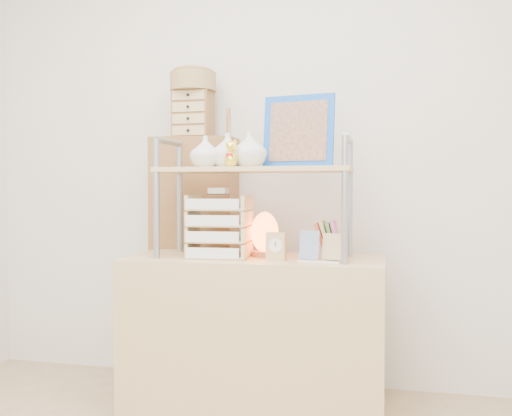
{
  "coord_description": "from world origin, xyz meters",
  "views": [
    {
      "loc": [
        0.61,
        -1.4,
        1.08
      ],
      "look_at": [
        0.01,
        1.2,
        0.98
      ],
      "focal_mm": 40.0,
      "sensor_mm": 36.0,
      "label": 1
    }
  ],
  "objects_px": {
    "cabinet": "(195,261)",
    "letter_tray": "(219,230)",
    "desk": "(255,336)",
    "salt_lamp": "(265,234)"
  },
  "relations": [
    {
      "from": "letter_tray",
      "to": "salt_lamp",
      "type": "height_order",
      "value": "letter_tray"
    },
    {
      "from": "letter_tray",
      "to": "salt_lamp",
      "type": "xyz_separation_m",
      "value": [
        0.2,
        0.07,
        -0.02
      ]
    },
    {
      "from": "desk",
      "to": "cabinet",
      "type": "xyz_separation_m",
      "value": [
        -0.43,
        0.37,
        0.3
      ]
    },
    {
      "from": "cabinet",
      "to": "letter_tray",
      "type": "xyz_separation_m",
      "value": [
        0.26,
        -0.41,
        0.21
      ]
    },
    {
      "from": "desk",
      "to": "salt_lamp",
      "type": "xyz_separation_m",
      "value": [
        0.04,
        0.04,
        0.48
      ]
    },
    {
      "from": "letter_tray",
      "to": "desk",
      "type": "bearing_deg",
      "value": 12.02
    },
    {
      "from": "salt_lamp",
      "to": "desk",
      "type": "bearing_deg",
      "value": -137.59
    },
    {
      "from": "cabinet",
      "to": "letter_tray",
      "type": "distance_m",
      "value": 0.52
    },
    {
      "from": "cabinet",
      "to": "salt_lamp",
      "type": "xyz_separation_m",
      "value": [
        0.47,
        -0.33,
        0.18
      ]
    },
    {
      "from": "desk",
      "to": "salt_lamp",
      "type": "distance_m",
      "value": 0.49
    }
  ]
}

